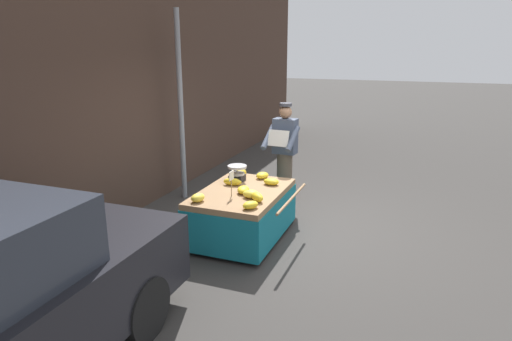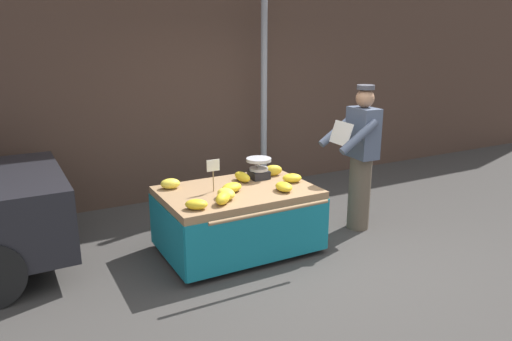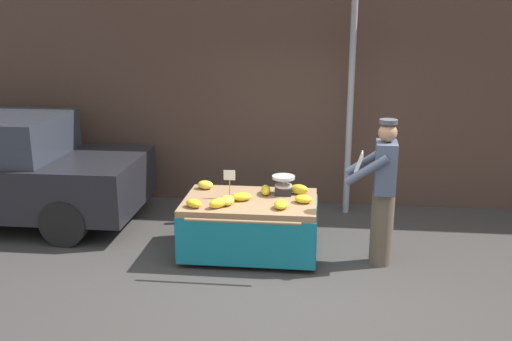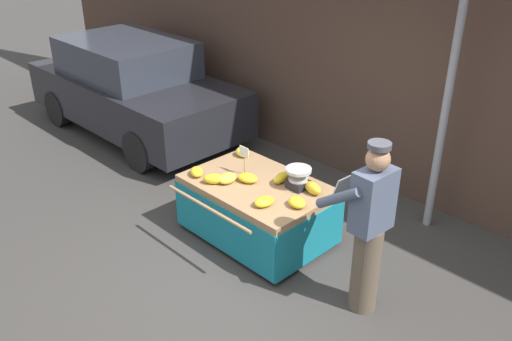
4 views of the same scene
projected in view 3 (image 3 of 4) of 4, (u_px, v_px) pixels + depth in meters
The scene contains 16 objects.
ground_plane at pixel (296, 281), 6.13m from camera, with size 60.00×60.00×0.00m, color #383533.
back_wall at pixel (306, 62), 8.27m from camera, with size 16.00×0.24×4.31m, color #473328.
street_pole at pixel (350, 105), 7.88m from camera, with size 0.09×0.09×3.19m, color gray.
banana_cart at pixel (250, 214), 6.73m from camera, with size 1.61×1.27×0.69m.
weighing_scale at pixel (283, 185), 6.83m from camera, with size 0.28×0.28×0.23m.
price_sign at pixel (229, 178), 6.68m from camera, with size 0.14×0.01×0.34m.
banana_bunch_0 at pixel (303, 199), 6.54m from camera, with size 0.16×0.21×0.09m, color gold.
banana_bunch_1 at pixel (227, 200), 6.47m from camera, with size 0.16×0.22×0.11m, color yellow.
banana_bunch_2 at pixel (242, 197), 6.62m from camera, with size 0.16×0.23×0.10m, color gold.
banana_bunch_3 at pixel (194, 203), 6.38m from camera, with size 0.14×0.21×0.09m, color gold.
banana_bunch_4 at pixel (218, 203), 6.37m from camera, with size 0.12×0.24×0.11m, color gold.
banana_bunch_5 at pixel (299, 189), 6.85m from camera, with size 0.12×0.23×0.13m, color gold.
banana_bunch_6 at pixel (266, 190), 6.86m from camera, with size 0.11×0.27×0.11m, color gold.
banana_bunch_7 at pixel (281, 204), 6.35m from camera, with size 0.16×0.23×0.09m, color gold.
banana_bunch_8 at pixel (205, 185), 7.07m from camera, with size 0.15×0.20×0.11m, color yellow.
vendor_person at pixel (383, 192), 6.35m from camera, with size 0.60×0.54×1.71m.
Camera 3 is at (0.17, -5.60, 2.80)m, focal length 39.18 mm.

